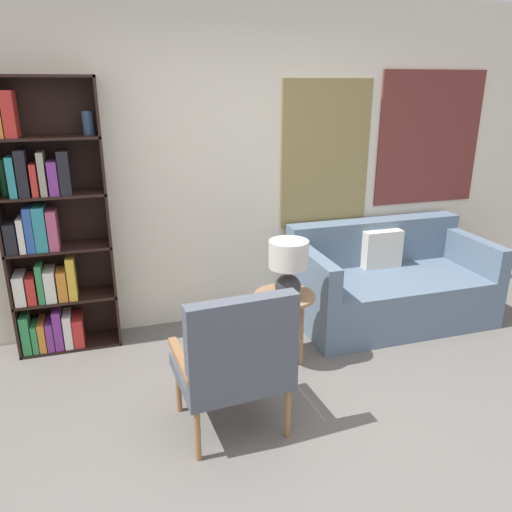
{
  "coord_description": "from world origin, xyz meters",
  "views": [
    {
      "loc": [
        -0.92,
        -2.04,
        2.01
      ],
      "look_at": [
        0.02,
        1.02,
        0.9
      ],
      "focal_mm": 35.0,
      "sensor_mm": 36.0,
      "label": 1
    }
  ],
  "objects_px": {
    "bookshelf": "(47,234)",
    "armchair": "(236,358)",
    "table_lamp": "(288,263)",
    "side_table": "(284,304)",
    "couch": "(388,284)"
  },
  "relations": [
    {
      "from": "bookshelf",
      "to": "side_table",
      "type": "height_order",
      "value": "bookshelf"
    },
    {
      "from": "bookshelf",
      "to": "armchair",
      "type": "xyz_separation_m",
      "value": [
        1.07,
        -1.46,
        -0.42
      ]
    },
    {
      "from": "couch",
      "to": "bookshelf",
      "type": "bearing_deg",
      "value": 174.1
    },
    {
      "from": "side_table",
      "to": "table_lamp",
      "type": "xyz_separation_m",
      "value": [
        0.01,
        -0.05,
        0.33
      ]
    },
    {
      "from": "side_table",
      "to": "couch",
      "type": "bearing_deg",
      "value": 22.0
    },
    {
      "from": "bookshelf",
      "to": "side_table",
      "type": "bearing_deg",
      "value": -25.11
    },
    {
      "from": "armchair",
      "to": "side_table",
      "type": "xyz_separation_m",
      "value": [
        0.55,
        0.7,
        -0.04
      ]
    },
    {
      "from": "armchair",
      "to": "table_lamp",
      "type": "height_order",
      "value": "table_lamp"
    },
    {
      "from": "couch",
      "to": "side_table",
      "type": "height_order",
      "value": "couch"
    },
    {
      "from": "bookshelf",
      "to": "armchair",
      "type": "distance_m",
      "value": 1.86
    },
    {
      "from": "armchair",
      "to": "side_table",
      "type": "relative_size",
      "value": 1.68
    },
    {
      "from": "armchair",
      "to": "table_lamp",
      "type": "bearing_deg",
      "value": 49.53
    },
    {
      "from": "armchair",
      "to": "couch",
      "type": "xyz_separation_m",
      "value": [
        1.72,
        1.17,
        -0.22
      ]
    },
    {
      "from": "bookshelf",
      "to": "armchair",
      "type": "height_order",
      "value": "bookshelf"
    },
    {
      "from": "table_lamp",
      "to": "armchair",
      "type": "bearing_deg",
      "value": -130.47
    }
  ]
}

